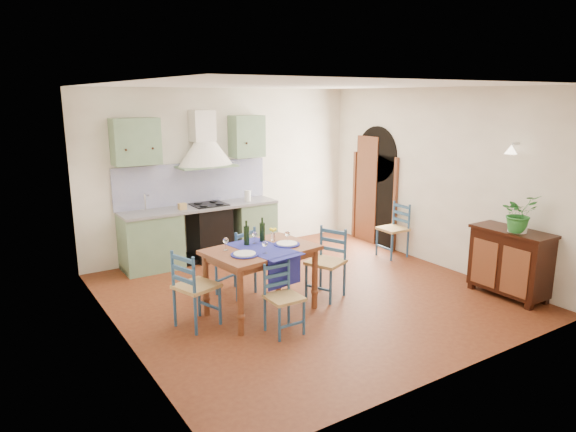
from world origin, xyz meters
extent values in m
plane|color=#461C0F|center=(0.00, 0.00, 0.00)|extent=(5.00, 5.00, 0.00)
cube|color=silver|center=(0.00, 2.50, 1.40)|extent=(5.00, 0.04, 2.80)
cube|color=slate|center=(-1.45, 2.19, 0.44)|extent=(0.90, 0.60, 0.88)
cube|color=slate|center=(0.35, 2.19, 0.44)|extent=(0.70, 0.60, 0.88)
cube|color=black|center=(-0.45, 2.19, 0.44)|extent=(0.60, 0.58, 0.88)
cube|color=gray|center=(-0.60, 2.19, 0.90)|extent=(2.60, 0.64, 0.04)
cube|color=silver|center=(-1.45, 2.19, 0.90)|extent=(0.45, 0.40, 0.03)
cylinder|color=silver|center=(-1.45, 2.37, 1.05)|extent=(0.02, 0.02, 0.26)
cube|color=black|center=(-0.45, 2.19, 0.93)|extent=(0.55, 0.48, 0.02)
cube|color=black|center=(-0.60, 2.24, 0.04)|extent=(2.60, 0.50, 0.08)
cube|color=#0A0F5C|center=(-0.60, 2.46, 1.26)|extent=(2.65, 0.05, 0.68)
cube|color=slate|center=(-1.55, 2.32, 2.00)|extent=(0.70, 0.34, 0.70)
cube|color=slate|center=(0.35, 2.32, 2.00)|extent=(0.55, 0.34, 0.70)
cone|color=beige|center=(-0.45, 2.25, 1.75)|extent=(0.96, 0.96, 0.40)
cube|color=beige|center=(-0.45, 2.34, 2.20)|extent=(0.36, 0.30, 0.50)
cube|color=silver|center=(2.50, 0.00, 1.40)|extent=(0.04, 5.00, 2.80)
cube|color=black|center=(2.48, 1.40, 0.82)|extent=(0.03, 1.00, 1.65)
cylinder|color=black|center=(2.48, 1.40, 1.65)|extent=(0.03, 1.00, 1.00)
cube|color=brown|center=(2.46, 0.86, 0.82)|extent=(0.06, 0.06, 1.65)
cube|color=brown|center=(2.46, 1.94, 0.82)|extent=(0.06, 0.06, 1.65)
cube|color=brown|center=(2.47, 1.62, 0.98)|extent=(0.04, 0.55, 1.96)
cylinder|color=silver|center=(2.44, -1.35, 2.05)|extent=(0.15, 0.04, 0.04)
cone|color=#FFEDC6|center=(2.34, -1.35, 1.98)|extent=(0.16, 0.16, 0.12)
cube|color=silver|center=(-2.50, 0.00, 1.40)|extent=(0.04, 5.00, 2.80)
cube|color=silver|center=(0.00, 0.00, 2.80)|extent=(5.00, 5.00, 0.01)
cube|color=brown|center=(-0.82, -0.18, 0.81)|extent=(1.43, 1.06, 0.05)
cube|color=brown|center=(-0.82, -0.18, 0.74)|extent=(1.28, 0.91, 0.08)
cylinder|color=brown|center=(-1.35, -0.62, 0.39)|extent=(0.08, 0.08, 0.78)
cylinder|color=brown|center=(-1.45, 0.10, 0.39)|extent=(0.08, 0.08, 0.78)
cylinder|color=brown|center=(-0.20, -0.45, 0.39)|extent=(0.08, 0.08, 0.78)
cylinder|color=brown|center=(-0.30, 0.26, 0.39)|extent=(0.08, 0.08, 0.78)
cube|color=navy|center=(-0.82, -0.23, 0.84)|extent=(0.63, 1.05, 0.01)
cube|color=navy|center=(-0.76, -0.62, 0.65)|extent=(0.49, 0.09, 0.38)
cylinder|color=navy|center=(-1.13, -0.34, 0.85)|extent=(0.33, 0.33, 0.01)
cylinder|color=silver|center=(-1.13, -0.34, 0.86)|extent=(0.26, 0.26, 0.01)
cylinder|color=navy|center=(-0.48, -0.24, 0.85)|extent=(0.33, 0.33, 0.01)
cylinder|color=silver|center=(-0.48, -0.24, 0.86)|extent=(0.26, 0.26, 0.01)
cylinder|color=black|center=(-0.91, 0.03, 0.99)|extent=(0.07, 0.07, 0.32)
cylinder|color=black|center=(-0.66, 0.07, 0.99)|extent=(0.07, 0.07, 0.32)
cylinder|color=white|center=(-0.52, 0.03, 0.89)|extent=(0.05, 0.05, 0.10)
sphere|color=yellow|center=(-0.52, 0.03, 0.98)|extent=(0.10, 0.10, 0.10)
cylinder|color=navy|center=(-1.07, -1.00, 0.21)|extent=(0.03, 0.03, 0.42)
cylinder|color=navy|center=(-1.06, -0.68, 0.41)|extent=(0.03, 0.03, 0.81)
cylinder|color=navy|center=(-0.74, -1.01, 0.21)|extent=(0.03, 0.03, 0.42)
cylinder|color=navy|center=(-0.74, -0.68, 0.41)|extent=(0.03, 0.03, 0.81)
cube|color=tan|center=(-0.90, -0.84, 0.43)|extent=(0.38, 0.38, 0.04)
cube|color=navy|center=(-0.90, -0.68, 0.54)|extent=(0.34, 0.03, 0.04)
cube|color=navy|center=(-0.90, -0.68, 0.65)|extent=(0.34, 0.03, 0.04)
cube|color=navy|center=(-0.90, -0.68, 0.76)|extent=(0.34, 0.03, 0.04)
cube|color=navy|center=(-0.91, -1.00, 0.16)|extent=(0.33, 0.03, 0.02)
cylinder|color=navy|center=(-0.71, 0.78, 0.24)|extent=(0.04, 0.04, 0.48)
cylinder|color=navy|center=(-0.57, 0.42, 0.47)|extent=(0.04, 0.04, 0.94)
cylinder|color=navy|center=(-1.06, 0.64, 0.24)|extent=(0.04, 0.04, 0.48)
cylinder|color=navy|center=(-0.93, 0.29, 0.47)|extent=(0.04, 0.04, 0.94)
cube|color=tan|center=(-0.82, 0.53, 0.50)|extent=(0.57, 0.57, 0.04)
cube|color=navy|center=(-0.75, 0.36, 0.63)|extent=(0.38, 0.17, 0.05)
cube|color=navy|center=(-0.75, 0.36, 0.76)|extent=(0.38, 0.17, 0.05)
cube|color=navy|center=(-0.75, 0.36, 0.88)|extent=(0.38, 0.17, 0.05)
cube|color=navy|center=(-0.89, 0.71, 0.19)|extent=(0.36, 0.17, 0.03)
cylinder|color=navy|center=(-1.43, -0.24, 0.24)|extent=(0.04, 0.04, 0.48)
cylinder|color=navy|center=(-1.79, -0.35, 0.47)|extent=(0.04, 0.04, 0.94)
cylinder|color=navy|center=(-1.54, 0.12, 0.24)|extent=(0.04, 0.04, 0.48)
cylinder|color=navy|center=(-1.90, 0.00, 0.47)|extent=(0.04, 0.04, 0.94)
cube|color=tan|center=(-1.66, -0.12, 0.49)|extent=(0.55, 0.55, 0.04)
cube|color=navy|center=(-1.84, -0.17, 0.62)|extent=(0.14, 0.38, 0.05)
cube|color=navy|center=(-1.84, -0.17, 0.75)|extent=(0.14, 0.38, 0.05)
cube|color=navy|center=(-1.84, -0.17, 0.87)|extent=(0.14, 0.38, 0.05)
cube|color=navy|center=(-1.48, -0.06, 0.19)|extent=(0.14, 0.37, 0.03)
cylinder|color=navy|center=(-0.10, -0.13, 0.24)|extent=(0.04, 0.04, 0.48)
cylinder|color=navy|center=(0.25, 0.02, 0.47)|extent=(0.04, 0.04, 0.94)
cylinder|color=navy|center=(0.04, -0.48, 0.24)|extent=(0.04, 0.04, 0.48)
cylinder|color=navy|center=(0.39, -0.33, 0.47)|extent=(0.04, 0.04, 0.94)
cube|color=tan|center=(0.15, -0.23, 0.50)|extent=(0.57, 0.57, 0.04)
cube|color=navy|center=(0.32, -0.16, 0.63)|extent=(0.18, 0.38, 0.05)
cube|color=navy|center=(0.32, -0.16, 0.75)|extent=(0.18, 0.38, 0.05)
cube|color=navy|center=(0.32, -0.16, 0.88)|extent=(0.18, 0.38, 0.05)
cube|color=navy|center=(-0.03, -0.30, 0.19)|extent=(0.17, 0.36, 0.03)
cylinder|color=navy|center=(2.02, 0.81, 0.23)|extent=(0.04, 0.04, 0.47)
cylinder|color=navy|center=(2.38, 0.80, 0.46)|extent=(0.04, 0.04, 0.91)
cylinder|color=navy|center=(2.02, 0.44, 0.23)|extent=(0.04, 0.04, 0.47)
cylinder|color=navy|center=(2.38, 0.44, 0.46)|extent=(0.04, 0.04, 0.91)
cube|color=tan|center=(2.20, 0.62, 0.48)|extent=(0.43, 0.43, 0.04)
cube|color=navy|center=(2.38, 0.62, 0.61)|extent=(0.03, 0.38, 0.05)
cube|color=navy|center=(2.38, 0.62, 0.73)|extent=(0.03, 0.38, 0.05)
cube|color=navy|center=(2.38, 0.62, 0.85)|extent=(0.03, 0.38, 0.05)
cube|color=navy|center=(2.02, 0.62, 0.18)|extent=(0.04, 0.36, 0.03)
cube|color=black|center=(2.27, -1.55, 0.49)|extent=(0.45, 1.00, 0.82)
cube|color=black|center=(2.27, -1.55, 0.92)|extent=(0.50, 1.05, 0.04)
cube|color=brown|center=(2.04, -1.78, 0.45)|extent=(0.02, 0.38, 0.63)
cube|color=brown|center=(2.04, -1.32, 0.45)|extent=(0.02, 0.38, 0.63)
cube|color=black|center=(2.09, -1.99, 0.04)|extent=(0.08, 0.08, 0.08)
cube|color=black|center=(2.09, -1.11, 0.04)|extent=(0.08, 0.08, 0.08)
cube|color=black|center=(2.44, -1.99, 0.04)|extent=(0.08, 0.08, 0.08)
cube|color=black|center=(2.44, -1.11, 0.04)|extent=(0.08, 0.08, 0.08)
imported|color=#246E29|center=(2.21, -1.64, 1.18)|extent=(0.52, 0.48, 0.50)
camera|label=1|loc=(-3.83, -5.46, 2.67)|focal=32.00mm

